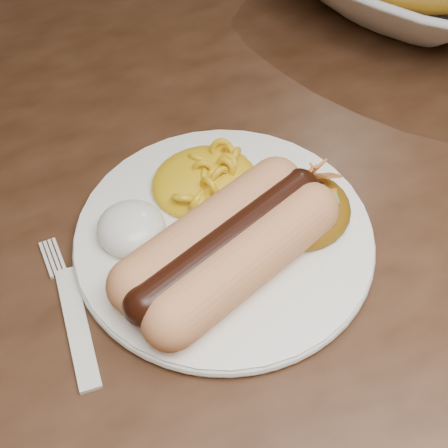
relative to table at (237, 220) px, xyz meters
name	(u,v)px	position (x,y,z in m)	size (l,w,h in m)	color
floor	(231,446)	(0.00, 0.00, -0.66)	(4.00, 4.00, 0.00)	#471E13
table	(237,220)	(0.00, 0.00, 0.00)	(1.60, 0.90, 0.75)	#4A2D1C
plate	(224,237)	(-0.05, -0.08, 0.10)	(0.23, 0.23, 0.01)	white
hotdog	(228,245)	(-0.06, -0.11, 0.13)	(0.15, 0.11, 0.04)	#FFA969
mac_and_cheese	(204,171)	(-0.05, -0.03, 0.12)	(0.09, 0.08, 0.03)	yellow
sour_cream	(130,222)	(-0.12, -0.06, 0.12)	(0.05, 0.05, 0.03)	white
taco_salad	(300,203)	(0.01, -0.09, 0.12)	(0.08, 0.08, 0.04)	#B82E03
fork	(77,326)	(-0.18, -0.11, 0.09)	(0.02, 0.15, 0.00)	white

